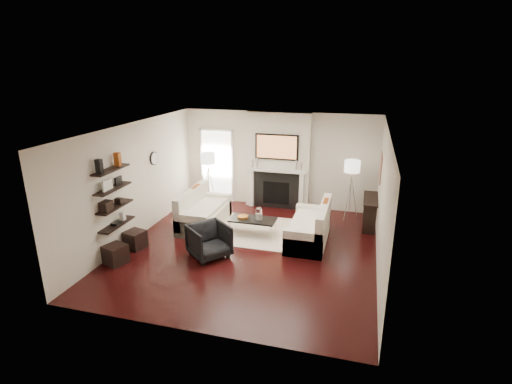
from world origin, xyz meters
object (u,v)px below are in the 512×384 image
(loveseat_right_base, at_px, (308,233))
(coffee_table, at_px, (253,220))
(lamp_left_shade, at_px, (208,158))
(lamp_right_shade, at_px, (352,166))
(armchair, at_px, (209,239))
(ottoman_near, at_px, (135,240))
(loveseat_left_base, at_px, (205,218))

(loveseat_right_base, distance_m, coffee_table, 1.35)
(coffee_table, relative_size, lamp_left_shade, 2.75)
(lamp_right_shade, bearing_deg, coffee_table, -142.46)
(armchair, relative_size, lamp_left_shade, 1.96)
(armchair, height_order, lamp_right_shade, lamp_right_shade)
(loveseat_right_base, distance_m, lamp_right_shade, 2.24)
(coffee_table, bearing_deg, ottoman_near, -149.62)
(armchair, relative_size, ottoman_near, 1.96)
(lamp_right_shade, bearing_deg, loveseat_left_base, -158.08)
(loveseat_right_base, bearing_deg, ottoman_near, -159.56)
(loveseat_left_base, xyz_separation_m, loveseat_right_base, (2.69, -0.25, 0.00))
(loveseat_right_base, relative_size, coffee_table, 1.64)
(lamp_right_shade, relative_size, ottoman_near, 1.00)
(coffee_table, height_order, armchair, armchair)
(lamp_left_shade, distance_m, ottoman_near, 3.22)
(armchair, height_order, ottoman_near, armchair)
(coffee_table, bearing_deg, loveseat_left_base, 169.44)
(lamp_right_shade, bearing_deg, ottoman_near, -146.03)
(loveseat_left_base, relative_size, armchair, 2.29)
(lamp_left_shade, relative_size, lamp_right_shade, 1.00)
(lamp_left_shade, bearing_deg, loveseat_right_base, -26.48)
(lamp_left_shade, height_order, ottoman_near, lamp_left_shade)
(loveseat_left_base, distance_m, lamp_right_shade, 3.99)
(ottoman_near, bearing_deg, lamp_right_shade, 33.97)
(loveseat_left_base, relative_size, lamp_left_shade, 4.50)
(loveseat_right_base, distance_m, ottoman_near, 3.93)
(loveseat_left_base, bearing_deg, armchair, -64.11)
(loveseat_left_base, distance_m, armchair, 1.74)
(coffee_table, relative_size, ottoman_near, 2.75)
(loveseat_left_base, distance_m, loveseat_right_base, 2.70)
(armchair, bearing_deg, lamp_right_shade, -2.66)
(loveseat_right_base, height_order, lamp_left_shade, lamp_left_shade)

